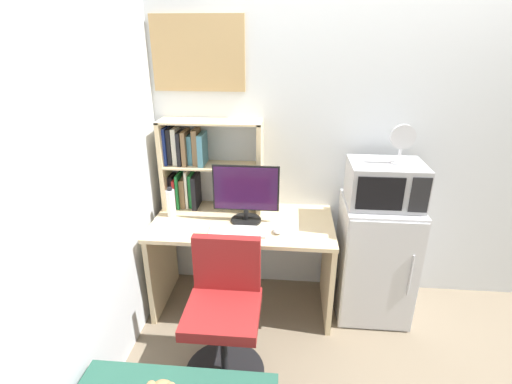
{
  "coord_description": "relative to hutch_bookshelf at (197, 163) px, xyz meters",
  "views": [
    {
      "loc": [
        -0.57,
        -2.79,
        2.0
      ],
      "look_at": [
        -0.79,
        -0.37,
        0.99
      ],
      "focal_mm": 26.6,
      "sensor_mm": 36.0,
      "label": 1
    }
  ],
  "objects": [
    {
      "name": "water_bottle",
      "position": [
        -0.17,
        -0.19,
        -0.25
      ],
      "size": [
        0.06,
        0.06,
        0.23
      ],
      "color": "silver",
      "rests_on": "desk"
    },
    {
      "name": "wall_left",
      "position": [
        -0.35,
        -1.5,
        0.2
      ],
      "size": [
        0.04,
        4.4,
        2.6
      ],
      "primitive_type": "cube",
      "color": "silver",
      "rests_on": "ground_plane"
    },
    {
      "name": "hutch_bookshelf",
      "position": [
        0.0,
        0.0,
        0.0
      ],
      "size": [
        0.76,
        0.23,
        0.69
      ],
      "color": "beige",
      "rests_on": "desk"
    },
    {
      "name": "desk_chair",
      "position": [
        0.34,
        -0.88,
        -0.7
      ],
      "size": [
        0.5,
        0.5,
        0.89
      ],
      "color": "black",
      "rests_on": "ground_plane"
    },
    {
      "name": "microwave",
      "position": [
        1.36,
        -0.2,
        -0.04
      ],
      "size": [
        0.5,
        0.38,
        0.3
      ],
      "color": "#ADADB2",
      "rests_on": "mini_fridge"
    },
    {
      "name": "mini_fridge",
      "position": [
        1.36,
        -0.2,
        -0.65
      ],
      "size": [
        0.52,
        0.53,
        0.9
      ],
      "color": "silver",
      "rests_on": "ground_plane"
    },
    {
      "name": "monitor",
      "position": [
        0.4,
        -0.22,
        -0.14
      ],
      "size": [
        0.47,
        0.22,
        0.43
      ],
      "color": "black",
      "rests_on": "desk"
    },
    {
      "name": "keyboard",
      "position": [
        0.36,
        -0.41,
        -0.35
      ],
      "size": [
        0.39,
        0.15,
        0.02
      ],
      "primitive_type": "cube",
      "color": "silver",
      "rests_on": "desk"
    },
    {
      "name": "wall_back",
      "position": [
        1.67,
        0.12,
        0.2
      ],
      "size": [
        6.4,
        0.04,
        2.6
      ],
      "primitive_type": "cube",
      "color": "silver",
      "rests_on": "ground_plane"
    },
    {
      "name": "computer_mouse",
      "position": [
        0.64,
        -0.38,
        -0.34
      ],
      "size": [
        0.06,
        0.09,
        0.04
      ],
      "primitive_type": "ellipsoid",
      "color": "silver",
      "rests_on": "desk"
    },
    {
      "name": "desk_fan",
      "position": [
        1.43,
        -0.2,
        0.26
      ],
      "size": [
        0.16,
        0.11,
        0.27
      ],
      "color": "silver",
      "rests_on": "microwave"
    },
    {
      "name": "desk",
      "position": [
        0.38,
        -0.23,
        -0.58
      ],
      "size": [
        1.32,
        0.67,
        0.74
      ],
      "color": "beige",
      "rests_on": "ground_plane"
    },
    {
      "name": "wall_corkboard",
      "position": [
        0.03,
        0.09,
        0.78
      ],
      "size": [
        0.66,
        0.02,
        0.51
      ],
      "primitive_type": "cube",
      "color": "tan"
    }
  ]
}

